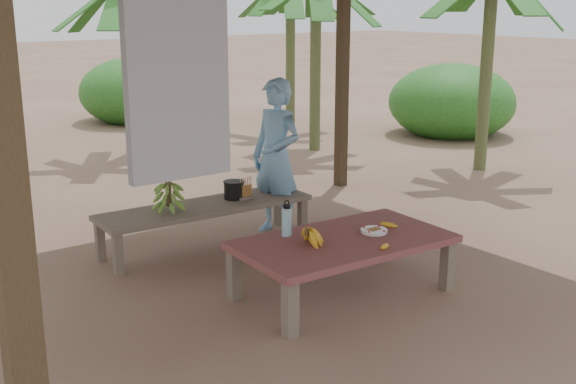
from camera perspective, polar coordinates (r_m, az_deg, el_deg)
ground at (r=6.48m, az=-1.29°, el=-7.19°), size 80.00×80.00×0.00m
work_table at (r=6.11m, az=4.39°, el=-4.27°), size 1.85×1.10×0.50m
bench at (r=7.30m, az=-6.50°, el=-1.43°), size 2.23×0.70×0.45m
ripe_banana_bunch at (r=5.89m, az=1.50°, el=-3.49°), size 0.31×0.29×0.15m
plate at (r=6.25m, az=6.81°, el=-3.08°), size 0.23×0.23×0.04m
loose_banana_front at (r=5.86m, az=7.65°, el=-4.29°), size 0.16×0.10×0.04m
loose_banana_side at (r=6.42m, az=7.98°, el=-2.59°), size 0.13×0.15×0.04m
water_flask at (r=6.10m, az=-0.10°, el=-2.29°), size 0.08×0.08×0.31m
green_banana_stalk at (r=7.07m, az=-9.42°, el=-0.28°), size 0.29×0.29×0.31m
cooking_pot at (r=7.46m, az=-4.27°, el=0.14°), size 0.21×0.21×0.18m
skewer_rack at (r=7.42m, az=-3.40°, el=0.31°), size 0.18×0.09×0.24m
woman at (r=7.62m, az=-0.93°, el=2.76°), size 0.52×0.68×1.67m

